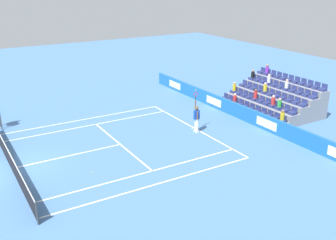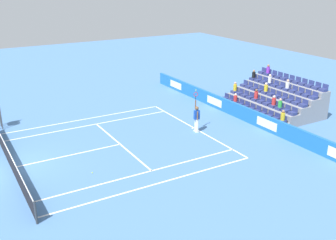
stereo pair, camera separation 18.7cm
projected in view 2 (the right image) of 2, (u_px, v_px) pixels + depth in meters
The scene contains 14 objects.
ground_plane at pixel (11, 168), 21.42m from camera, with size 80.00×80.00×0.00m, color #4C7AB2.
line_baseline at pixel (194, 128), 27.06m from camera, with size 10.97×0.10×0.01m, color white.
line_service at pixel (120, 144), 24.45m from camera, with size 8.23×0.10×0.01m, color white.
line_centre_service at pixel (69, 155), 22.94m from camera, with size 0.10×6.40×0.01m, color white.
line_singles_sideline_left at pixel (90, 125), 27.58m from camera, with size 0.10×11.89×0.01m, color white.
line_singles_sideline_right at pixel (144, 173), 20.90m from camera, with size 0.10×11.89×0.01m, color white.
line_doubles_sideline_left at pixel (84, 119), 28.69m from camera, with size 0.10×11.89×0.01m, color white.
line_doubles_sideline_right at pixel (156, 184), 19.79m from camera, with size 0.10×11.89×0.01m, color white.
line_centre_mark at pixel (193, 128), 27.01m from camera, with size 0.10×0.20×0.01m, color white.
sponsor_barrier at pixel (239, 111), 28.75m from camera, with size 23.25×0.22×1.04m.
tennis_net at pixel (10, 160), 21.25m from camera, with size 11.97×0.10×1.07m.
tennis_player at pixel (197, 118), 26.08m from camera, with size 0.52×0.39×2.85m.
stadium_stand at pixel (276, 100), 30.34m from camera, with size 6.82×4.75×3.00m.
loose_tennis_ball at pixel (92, 173), 20.85m from camera, with size 0.07×0.07×0.07m, color #D1E533.
Camera 2 is at (-20.89, 2.39, 9.77)m, focal length 42.41 mm.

